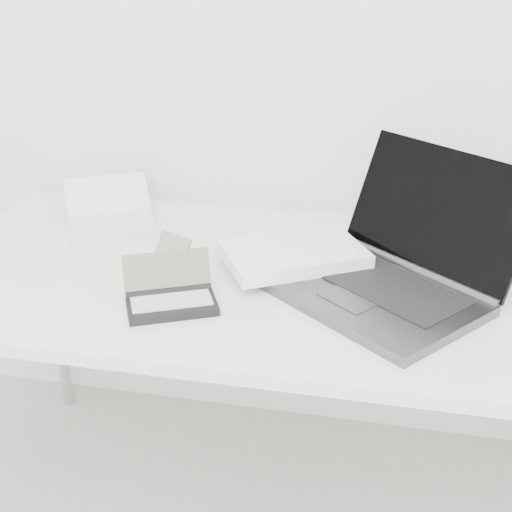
% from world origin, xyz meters
% --- Properties ---
extents(desk, '(1.60, 0.80, 0.73)m').
position_xyz_m(desk, '(0.00, 1.55, 0.68)').
color(desk, white).
rests_on(desk, ground).
extents(laptop_large, '(0.70, 0.60, 0.28)m').
position_xyz_m(laptop_large, '(0.20, 1.54, 0.78)').
color(laptop_large, '#4E5053').
rests_on(laptop_large, desk).
extents(netbook_open_white, '(0.32, 0.34, 0.09)m').
position_xyz_m(netbook_open_white, '(-0.46, 1.74, 0.75)').
color(netbook_open_white, silver).
rests_on(netbook_open_white, desk).
extents(pda_silver, '(0.13, 0.14, 0.07)m').
position_xyz_m(pda_silver, '(-0.25, 1.52, 0.75)').
color(pda_silver, '#B8B8BC').
rests_on(pda_silver, desk).
extents(palmtop_charcoal, '(0.22, 0.20, 0.10)m').
position_xyz_m(palmtop_charcoal, '(-0.18, 1.36, 0.75)').
color(palmtop_charcoal, black).
rests_on(palmtop_charcoal, desk).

